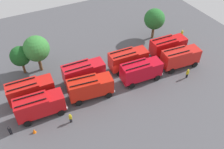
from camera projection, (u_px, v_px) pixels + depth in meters
The scene contains 18 objects.
ground_plane at pixel (112, 81), 42.66m from camera, with size 63.17×63.17×0.00m, color #4C4C51.
fire_truck_0 at pixel (40, 105), 35.54m from camera, with size 7.32×3.07×3.88m.
fire_truck_1 at pixel (90, 87), 38.40m from camera, with size 7.44×3.46×3.88m.
fire_truck_2 at pixel (141, 71), 41.34m from camera, with size 7.33×3.09×3.88m.
fire_truck_3 at pixel (180, 57), 44.15m from camera, with size 7.39×3.27×3.88m.
fire_truck_4 at pixel (31, 90), 37.88m from camera, with size 7.28×2.96×3.88m.
fire_truck_5 at pixel (84, 72), 41.14m from camera, with size 7.27×2.93×3.88m.
fire_truck_6 at pixel (128, 59), 43.75m from camera, with size 7.29×2.98×3.88m.
fire_truck_7 at pixel (168, 46), 46.81m from camera, with size 7.29×2.97×3.88m.
firefighter_0 at pixel (78, 66), 44.24m from camera, with size 0.43×0.48×1.61m.
firefighter_1 at pixel (10, 130), 33.77m from camera, with size 0.42×0.27×1.64m.
firefighter_2 at pixel (70, 118), 35.38m from camera, with size 0.48×0.39×1.63m.
firefighter_3 at pixel (188, 73), 42.57m from camera, with size 0.45×0.30×1.79m.
firefighter_4 at pixel (182, 34), 52.21m from camera, with size 0.31×0.46×1.76m.
tree_0 at pixel (20, 56), 41.92m from camera, with size 3.47×3.47×5.39m.
tree_1 at pixel (36, 49), 41.77m from camera, with size 4.47×4.47×6.92m.
tree_2 at pixel (154, 19), 49.97m from camera, with size 4.23×4.23×6.55m.
traffic_cone_0 at pixel (34, 131), 34.34m from camera, with size 0.51×0.51×0.73m, color #F2600C.
Camera 1 is at (-14.13, -27.96, 28.97)m, focal length 39.52 mm.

